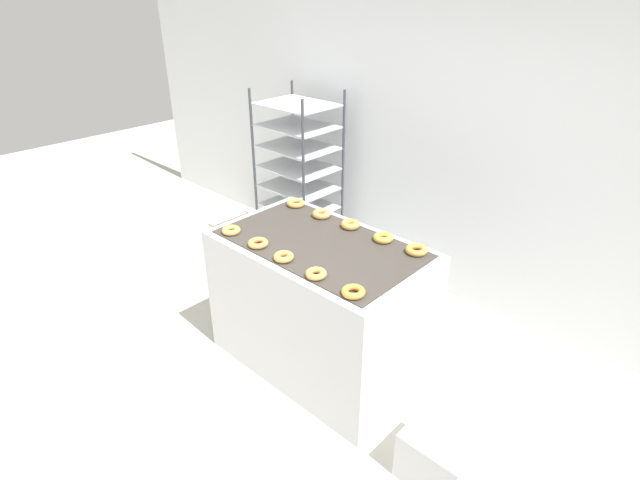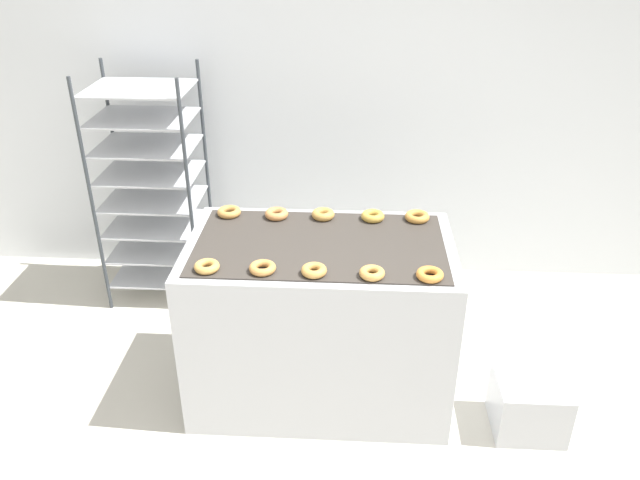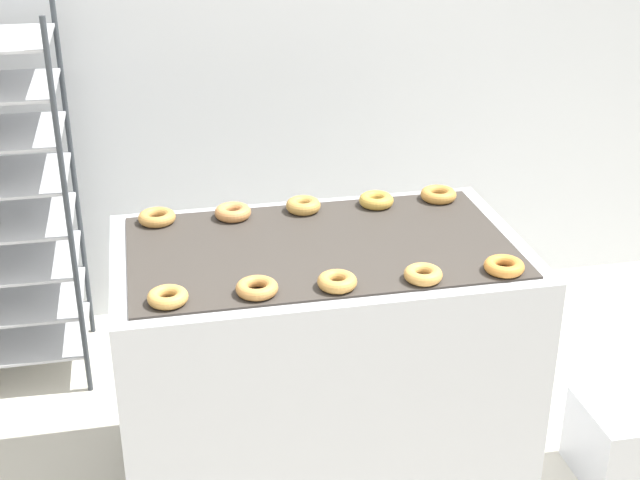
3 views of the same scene
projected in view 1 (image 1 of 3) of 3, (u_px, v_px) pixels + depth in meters
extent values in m
plane|color=beige|center=(249.00, 410.00, 3.25)|extent=(14.00, 14.00, 0.00)
cube|color=silver|center=(444.00, 133.00, 3.98)|extent=(8.00, 0.05, 2.80)
cube|color=#B7BABF|center=(320.00, 305.00, 3.46)|extent=(1.42, 0.86, 0.97)
cube|color=#38332D|center=(320.00, 243.00, 3.24)|extent=(1.31, 0.75, 0.01)
cube|color=#262628|center=(323.00, 333.00, 2.89)|extent=(0.12, 0.07, 0.10)
cylinder|color=#33383D|center=(255.00, 177.00, 4.72)|extent=(0.02, 0.02, 1.65)
cylinder|color=#33383D|center=(304.00, 196.00, 4.33)|extent=(0.02, 0.02, 1.65)
cylinder|color=#33383D|center=(294.00, 164.00, 5.06)|extent=(0.02, 0.02, 1.65)
cylinder|color=#33383D|center=(343.00, 180.00, 4.66)|extent=(0.02, 0.02, 1.65)
cube|color=#B7BABF|center=(300.00, 241.00, 5.00)|extent=(0.65, 0.52, 0.01)
cube|color=#B7BABF|center=(299.00, 223.00, 4.91)|extent=(0.65, 0.52, 0.01)
cube|color=#B7BABF|center=(299.00, 205.00, 4.82)|extent=(0.65, 0.52, 0.01)
cube|color=#B7BABF|center=(299.00, 187.00, 4.73)|extent=(0.65, 0.52, 0.01)
cube|color=#B7BABF|center=(298.00, 167.00, 4.64)|extent=(0.65, 0.52, 0.01)
cube|color=#B7BABF|center=(298.00, 147.00, 4.55)|extent=(0.65, 0.52, 0.01)
cube|color=#B7BABF|center=(297.00, 126.00, 4.46)|extent=(0.65, 0.52, 0.01)
cube|color=#B7BABF|center=(297.00, 104.00, 4.37)|extent=(0.65, 0.52, 0.01)
cube|color=#B7BABF|center=(440.00, 456.00, 2.75)|extent=(0.37, 0.34, 0.32)
torus|color=gold|center=(231.00, 230.00, 3.35)|extent=(0.13, 0.13, 0.04)
torus|color=#C38644|center=(258.00, 243.00, 3.19)|extent=(0.13, 0.13, 0.04)
torus|color=#C28D44|center=(284.00, 257.00, 3.03)|extent=(0.13, 0.13, 0.04)
torus|color=#CB9247|center=(316.00, 274.00, 2.86)|extent=(0.12, 0.12, 0.04)
torus|color=orange|center=(353.00, 292.00, 2.69)|extent=(0.13, 0.13, 0.04)
torus|color=#BF8742|center=(296.00, 203.00, 3.76)|extent=(0.14, 0.14, 0.04)
torus|color=#C68348|center=(321.00, 214.00, 3.58)|extent=(0.13, 0.13, 0.04)
torus|color=#BB8B42|center=(350.00, 225.00, 3.42)|extent=(0.13, 0.13, 0.05)
torus|color=gold|center=(383.00, 238.00, 3.25)|extent=(0.13, 0.13, 0.04)
torus|color=#C1863C|center=(416.00, 250.00, 3.11)|extent=(0.14, 0.14, 0.04)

